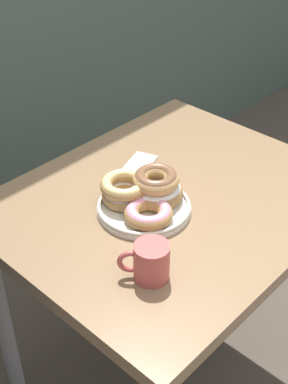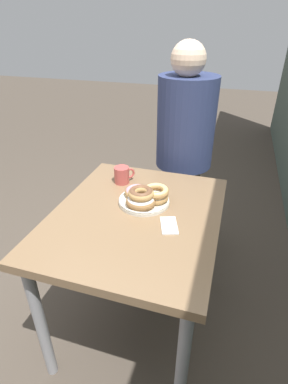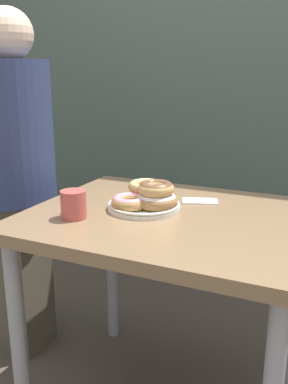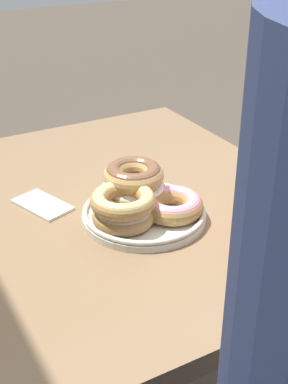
% 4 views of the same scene
% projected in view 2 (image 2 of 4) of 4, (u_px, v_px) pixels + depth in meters
% --- Properties ---
extents(ground_plane, '(14.00, 14.00, 0.00)m').
position_uv_depth(ground_plane, '(110.00, 313.00, 1.79)').
color(ground_plane, '#4C4238').
extents(dining_table, '(0.91, 0.75, 0.75)m').
position_uv_depth(dining_table, '(136.00, 230.00, 1.42)').
color(dining_table, '#846647').
rests_on(dining_table, ground_plane).
extents(donut_plate, '(0.25, 0.27, 0.10)m').
position_uv_depth(donut_plate, '(145.00, 196.00, 1.42)').
color(donut_plate, silver).
rests_on(donut_plate, dining_table).
extents(coffee_mug, '(0.10, 0.10, 0.09)m').
position_uv_depth(coffee_mug, '(122.00, 175.00, 1.60)').
color(coffee_mug, '#B74C47').
rests_on(coffee_mug, dining_table).
extents(person_figure, '(0.36, 0.36, 1.43)m').
position_uv_depth(person_figure, '(185.00, 150.00, 1.94)').
color(person_figure, brown).
rests_on(person_figure, ground_plane).
extents(napkin, '(0.14, 0.11, 0.01)m').
position_uv_depth(napkin, '(169.00, 225.00, 1.28)').
color(napkin, white).
rests_on(napkin, dining_table).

